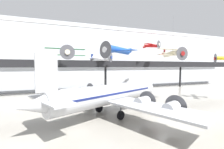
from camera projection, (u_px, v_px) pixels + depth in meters
ground_plane at (167, 122)px, 20.98m from camera, size 260.00×260.00×0.00m
hangar_back_wall at (100, 57)px, 53.03m from camera, size 140.00×3.00×21.94m
mezzanine_walkway at (106, 66)px, 45.92m from camera, size 110.00×3.20×9.51m
ceiling_truss_beam at (108, 29)px, 44.30m from camera, size 120.00×0.60×0.60m
airliner_silver_main at (108, 95)px, 23.34m from camera, size 23.19×27.23×9.32m
suspended_plane_white_twin at (101, 58)px, 42.73m from camera, size 6.61×6.97×9.53m
suspended_plane_green_biplane at (66, 53)px, 34.93m from camera, size 8.96×7.28×9.23m
suspended_plane_blue_trainer at (118, 50)px, 31.54m from camera, size 8.22×9.47×9.20m
suspended_plane_cream_biplane at (173, 53)px, 32.17m from camera, size 7.67×6.27×9.51m
suspended_plane_red_highwing at (151, 46)px, 47.34m from camera, size 6.61×5.85×5.32m
stanchion_barrier at (160, 108)px, 26.94m from camera, size 0.36×0.36×1.08m
info_sign_pedestal at (157, 111)px, 24.87m from camera, size 0.21×0.78×1.24m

